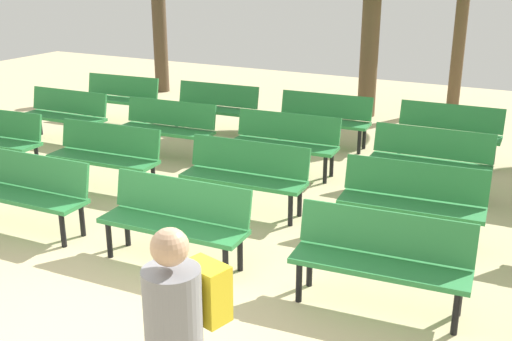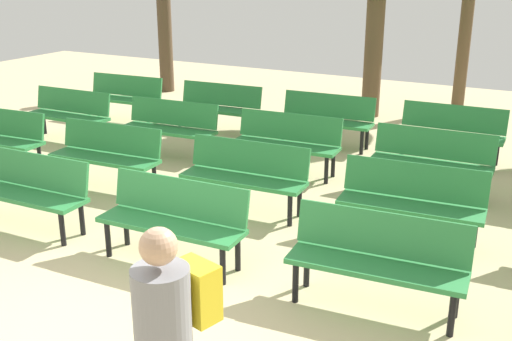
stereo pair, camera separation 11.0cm
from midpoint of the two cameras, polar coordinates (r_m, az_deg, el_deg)
ground_plane at (r=5.62m, az=-15.37°, el=-14.69°), size 25.36×25.36×0.00m
bench_r0_c1 at (r=7.73m, az=-19.84°, el=-1.43°), size 1.62×0.54×0.87m
bench_r0_c2 at (r=6.51m, az=-7.07°, el=-4.20°), size 1.62×0.55×0.87m
bench_r0_c3 at (r=5.75m, az=11.72°, el=-7.71°), size 1.64×0.62×0.87m
bench_r1_c1 at (r=8.82m, az=-13.19°, el=1.69°), size 1.63×0.59×0.87m
bench_r1_c2 at (r=7.76m, az=-0.57°, el=-0.17°), size 1.63×0.58×0.87m
bench_r1_c3 at (r=7.16m, az=14.57°, el=-2.48°), size 1.64×0.62×0.87m
bench_r2_c0 at (r=11.34m, az=-16.57°, el=5.21°), size 1.61×0.53×0.87m
bench_r2_c1 at (r=10.10m, az=-7.61°, el=4.20°), size 1.63×0.59×0.87m
bench_r2_c2 at (r=9.18m, az=3.20°, el=2.84°), size 1.63×0.59×0.87m
bench_r2_c3 at (r=8.66m, az=16.23°, el=1.11°), size 1.62×0.55×0.87m
bench_r3_c0 at (r=12.49m, az=-11.83°, el=6.81°), size 1.63×0.59×0.87m
bench_r3_c1 at (r=11.41m, az=-3.19°, el=6.06°), size 1.63×0.58×0.87m
bench_r3_c2 at (r=10.58m, az=6.78°, el=4.92°), size 1.62×0.57×0.87m
bench_r3_c3 at (r=10.19m, az=17.84°, el=3.58°), size 1.61×0.53×0.87m
tree_0 at (r=15.06m, az=-8.17°, el=12.51°), size 0.33×0.33×2.81m
visitor_with_backpack at (r=3.80m, az=-7.22°, el=-14.99°), size 0.44×0.58×1.65m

